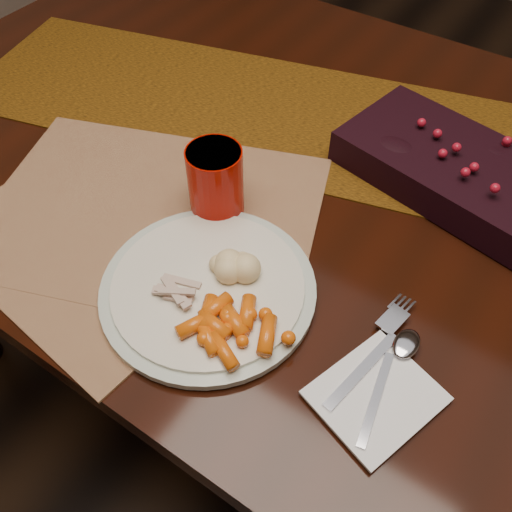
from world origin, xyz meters
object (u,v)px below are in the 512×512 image
Objects in this scene: baby_carrots at (231,336)px; red_cup at (216,182)px; turkey_shreds at (178,287)px; centerpiece at (460,167)px; dining_table at (332,312)px; napkin at (376,396)px; mashed_potatoes at (233,259)px; dinner_plate at (208,288)px; placemat_main at (152,212)px.

red_cup is (-0.16, 0.18, 0.03)m from baby_carrots.
red_cup is at bearing 108.99° from turkey_shreds.
red_cup is at bearing -137.58° from centerpiece.
napkin is at bearing -59.82° from dining_table.
dining_table is 0.50m from mashed_potatoes.
dinner_plate is at bearing -117.00° from centerpiece.
centerpiece is 0.47m from turkey_shreds.
baby_carrots reaches higher than dinner_plate.
turkey_shreds is (-0.09, -0.34, 0.40)m from dining_table.
turkey_shreds is at bearing -71.01° from red_cup.
red_cup is at bearing 16.19° from placemat_main.
red_cup is (-0.33, 0.14, 0.05)m from napkin.
dinner_plate is 0.16m from red_cup.
centerpiece is at bearing 20.82° from placemat_main.
centerpiece is at bearing 29.58° from dining_table.
mashed_potatoes is at bearing 73.31° from dinner_plate.
baby_carrots is 0.18m from napkin.
turkey_shreds is (-0.10, 0.02, -0.00)m from baby_carrots.
placemat_main is 3.67× the size of napkin.
baby_carrots is at bearing -34.50° from dinner_plate.
dining_table is 0.50m from placemat_main.
mashed_potatoes is 0.65× the size of red_cup.
baby_carrots is (0.01, -0.36, 0.40)m from dining_table.
centerpiece is at bearing 74.60° from baby_carrots.
mashed_potatoes reaches higher than dining_table.
turkey_shreds is (-0.22, -0.41, -0.01)m from centerpiece.
centerpiece reaches higher than dinner_plate.
red_cup is (-0.15, -0.18, 0.43)m from dining_table.
centerpiece reaches higher than baby_carrots.
mashed_potatoes is at bearing -101.07° from dining_table.
dinner_plate is 0.09m from baby_carrots.
dinner_plate reaches higher than placemat_main.
dinner_plate is 0.25m from napkin.
dining_table is at bearing 138.32° from napkin.
centerpiece is at bearing 61.88° from mashed_potatoes.
turkey_shreds reaches higher than dining_table.
mashed_potatoes reaches higher than dinner_plate.
mashed_potatoes is at bearing 60.71° from turkey_shreds.
baby_carrots reaches higher than dining_table.
dinner_plate is at bearing 145.50° from baby_carrots.
placemat_main is 6.90× the size of mashed_potatoes.
baby_carrots is at bearing -149.12° from napkin.
napkin is at bearing 3.41° from turkey_shreds.
dinner_plate is 2.60× the size of red_cup.
napkin is (0.28, 0.02, -0.02)m from turkey_shreds.
turkey_shreds is 0.28m from napkin.
turkey_shreds is at bearing -158.45° from napkin.
napkin is at bearing -23.16° from red_cup.
mashed_potatoes is (0.01, 0.04, 0.03)m from dinner_plate.
dinner_plate is at bearing -101.83° from dining_table.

